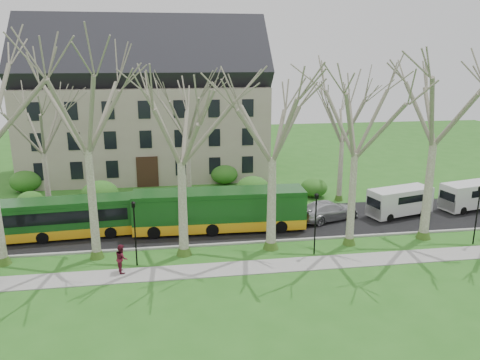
% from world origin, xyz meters
% --- Properties ---
extents(ground, '(120.00, 120.00, 0.00)m').
position_xyz_m(ground, '(0.00, 0.00, 0.00)').
color(ground, '#29651D').
rests_on(ground, ground).
extents(sidewalk, '(70.00, 2.00, 0.06)m').
position_xyz_m(sidewalk, '(0.00, -2.50, 0.03)').
color(sidewalk, gray).
rests_on(sidewalk, ground).
extents(road, '(80.00, 8.00, 0.06)m').
position_xyz_m(road, '(0.00, 5.50, 0.03)').
color(road, black).
rests_on(road, ground).
extents(curb, '(80.00, 0.25, 0.14)m').
position_xyz_m(curb, '(0.00, 1.50, 0.07)').
color(curb, '#A5A39E').
rests_on(curb, ground).
extents(building, '(26.50, 12.20, 16.00)m').
position_xyz_m(building, '(-6.00, 24.00, 8.07)').
color(building, gray).
rests_on(building, ground).
extents(tree_row_verge, '(49.00, 7.00, 14.00)m').
position_xyz_m(tree_row_verge, '(0.00, 0.30, 7.00)').
color(tree_row_verge, gray).
rests_on(tree_row_verge, ground).
extents(tree_row_far, '(33.00, 7.00, 12.00)m').
position_xyz_m(tree_row_far, '(-1.33, 11.00, 6.00)').
color(tree_row_far, gray).
rests_on(tree_row_far, ground).
extents(lamp_row, '(36.22, 0.22, 4.30)m').
position_xyz_m(lamp_row, '(-0.00, -1.00, 2.57)').
color(lamp_row, black).
rests_on(lamp_row, ground).
extents(hedges, '(30.60, 8.60, 2.00)m').
position_xyz_m(hedges, '(-4.67, 14.00, 1.00)').
color(hedges, '#18561A').
rests_on(hedges, ground).
extents(bus_lead, '(12.06, 3.29, 2.98)m').
position_xyz_m(bus_lead, '(-12.44, 4.75, 1.55)').
color(bus_lead, '#144717').
rests_on(bus_lead, road).
extents(bus_follow, '(13.24, 3.10, 3.29)m').
position_xyz_m(bus_follow, '(0.04, 4.44, 1.71)').
color(bus_follow, '#144717').
rests_on(bus_follow, road).
extents(sedan, '(5.88, 3.89, 1.58)m').
position_xyz_m(sedan, '(9.18, 5.44, 0.85)').
color(sedan, '#AAAAAF').
rests_on(sedan, road).
extents(van_a, '(5.83, 3.32, 2.40)m').
position_xyz_m(van_a, '(15.47, 5.44, 1.26)').
color(van_a, silver).
rests_on(van_a, road).
extents(van_b, '(5.84, 3.19, 2.41)m').
position_xyz_m(van_b, '(22.54, 6.16, 1.27)').
color(van_b, silver).
rests_on(van_b, road).
extents(pedestrian_b, '(0.91, 1.04, 1.83)m').
position_xyz_m(pedestrian_b, '(-6.85, -1.94, 0.97)').
color(pedestrian_b, maroon).
rests_on(pedestrian_b, sidewalk).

